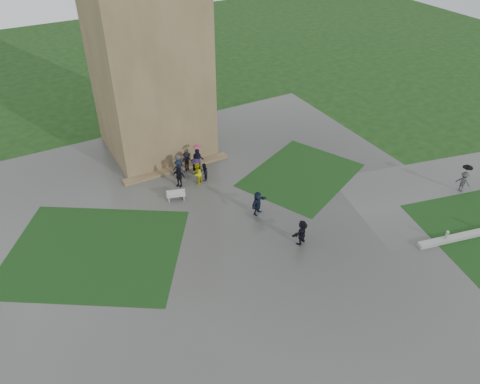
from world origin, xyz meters
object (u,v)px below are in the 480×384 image
pedestrian_mid (258,203)px  pedestrian_near (302,232)px  pedestrian_path (464,178)px  tower (146,46)px  bench (176,195)px

pedestrian_mid → pedestrian_near: 4.23m
pedestrian_path → pedestrian_near: bearing=176.2°
tower → bench: bearing=-101.2°
tower → pedestrian_near: 18.97m
pedestrian_mid → pedestrian_path: bearing=-44.1°
pedestrian_mid → pedestrian_path: (15.17, -5.08, 0.23)m
pedestrian_path → tower: bearing=135.5°
tower → pedestrian_mid: (2.85, -12.62, -8.07)m
bench → pedestrian_mid: (4.48, -4.36, 0.50)m
tower → pedestrian_near: size_ratio=9.92×
pedestrian_mid → pedestrian_path: size_ratio=0.79×
pedestrian_mid → pedestrian_near: (0.92, -4.13, -0.00)m
pedestrian_mid → bench: bearing=110.1°
tower → pedestrian_path: size_ratio=7.81×
bench → pedestrian_mid: 6.27m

